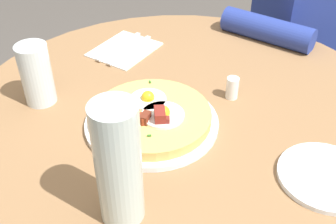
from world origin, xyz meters
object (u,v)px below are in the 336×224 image
breakfast_pizza (152,115)px  person_seated (290,63)px  dining_table (182,170)px  knife (130,50)px  salt_shaker (232,88)px  pizza_plate (152,123)px  bread_plate (326,176)px  water_bottle (118,165)px  water_glass (36,74)px  fork (119,46)px

breakfast_pizza → person_seated: bearing=-43.1°
dining_table → person_seated: person_seated is taller
person_seated → knife: (-0.25, 0.56, 0.22)m
dining_table → salt_shaker: salt_shaker is taller
pizza_plate → bread_plate: (-0.18, -0.30, -0.00)m
knife → salt_shaker: size_ratio=3.51×
knife → water_bottle: bearing=36.1°
dining_table → knife: bearing=21.0°
dining_table → water_glass: water_glass is taller
breakfast_pizza → fork: size_ratio=1.38×
bread_plate → water_bottle: water_bottle is taller
water_glass → salt_shaker: size_ratio=2.72×
dining_table → breakfast_pizza: size_ratio=4.10×
breakfast_pizza → water_glass: water_glass is taller
person_seated → pizza_plate: 0.80m
fork → dining_table: bearing=62.7°
fork → person_seated: bearing=149.2°
salt_shaker → breakfast_pizza: bearing=113.8°
knife → water_bottle: (-0.54, 0.02, 0.10)m
breakfast_pizza → knife: breakfast_pizza is taller
bread_plate → water_glass: 0.62m
fork → knife: (-0.02, -0.03, 0.00)m
water_glass → water_bottle: bearing=-152.0°
knife → salt_shaker: (-0.23, -0.23, 0.02)m
water_bottle → salt_shaker: bearing=-39.1°
water_bottle → person_seated: bearing=-36.8°
water_bottle → salt_shaker: water_bottle is taller
person_seated → bread_plate: bearing=163.3°
person_seated → fork: size_ratio=6.31×
water_glass → water_bottle: water_bottle is taller
knife → salt_shaker: salt_shaker is taller
pizza_plate → knife: 0.32m
breakfast_pizza → water_glass: size_ratio=1.78×
person_seated → dining_table: bearing=139.4°
person_seated → water_glass: (-0.45, 0.77, 0.28)m
bread_plate → salt_shaker: 0.29m
water_glass → dining_table: bearing=-104.6°
bread_plate → knife: 0.60m
dining_table → water_glass: (0.08, 0.31, 0.24)m
water_glass → breakfast_pizza: bearing=-114.6°
person_seated → bread_plate: person_seated is taller
salt_shaker → dining_table: bearing=114.3°
dining_table → bread_plate: 0.36m
breakfast_pizza → knife: 0.32m
breakfast_pizza → bread_plate: breakfast_pizza is taller
dining_table → water_bottle: bearing=152.4°
person_seated → water_glass: person_seated is taller
fork → pizza_plate: bearing=49.8°
knife → water_bottle: 0.55m
bread_plate → water_bottle: bearing=96.7°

